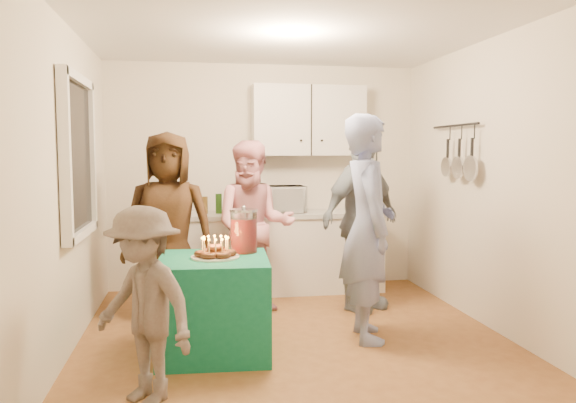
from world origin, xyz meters
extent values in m
plane|color=brown|center=(0.00, 0.00, 0.00)|extent=(4.00, 4.00, 0.00)
plane|color=white|center=(0.00, 0.00, 2.60)|extent=(4.00, 4.00, 0.00)
plane|color=silver|center=(0.00, 2.00, 1.30)|extent=(3.60, 3.60, 0.00)
plane|color=silver|center=(-1.80, 0.00, 1.30)|extent=(4.00, 4.00, 0.00)
plane|color=silver|center=(1.80, 0.00, 1.30)|extent=(4.00, 4.00, 0.00)
cube|color=black|center=(-1.77, 0.30, 1.55)|extent=(0.04, 1.00, 1.20)
cube|color=white|center=(0.20, 1.70, 0.43)|extent=(2.20, 0.58, 0.86)
cube|color=beige|center=(0.20, 1.70, 0.89)|extent=(2.24, 0.62, 0.05)
cube|color=white|center=(0.50, 1.85, 1.95)|extent=(1.30, 0.30, 0.80)
cube|color=black|center=(1.72, 0.70, 1.60)|extent=(0.12, 1.00, 0.60)
imported|color=white|center=(0.14, 1.70, 1.06)|extent=(0.55, 0.38, 0.30)
cube|color=#0F6848|center=(-0.68, -0.16, 0.38)|extent=(0.90, 0.90, 0.76)
cylinder|color=red|center=(-0.42, 0.04, 0.93)|extent=(0.22, 0.22, 0.34)
imported|color=#848FC0|center=(0.62, -0.03, 0.95)|extent=(0.52, 0.73, 1.90)
imported|color=#553418|center=(-1.07, 0.89, 0.89)|extent=(0.93, 0.66, 1.78)
imported|color=#D66F88|center=(-0.24, 0.98, 0.85)|extent=(0.91, 0.75, 1.70)
imported|color=#0E1F31|center=(0.83, 0.84, 0.92)|extent=(1.14, 0.97, 1.83)
imported|color=#534943|center=(-1.15, -0.98, 0.63)|extent=(0.91, 0.90, 1.25)
camera|label=1|loc=(-0.84, -4.54, 1.58)|focal=35.00mm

